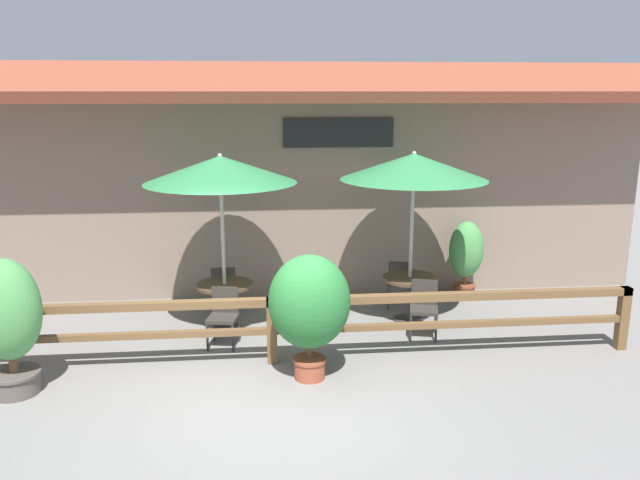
# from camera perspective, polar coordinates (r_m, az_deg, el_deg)

# --- Properties ---
(ground_plane) EXTENTS (60.00, 60.00, 0.00)m
(ground_plane) POSITION_cam_1_polar(r_m,az_deg,el_deg) (8.01, -4.19, -14.21)
(ground_plane) COLOR slate
(building_facade) EXTENTS (14.28, 1.49, 4.23)m
(building_facade) POSITION_cam_1_polar(r_m,az_deg,el_deg) (11.30, -4.89, 5.52)
(building_facade) COLOR gray
(building_facade) RESTS_ON ground
(patio_railing) EXTENTS (10.40, 0.14, 0.95)m
(patio_railing) POSITION_cam_1_polar(r_m,az_deg,el_deg) (8.68, -4.45, -6.93)
(patio_railing) COLOR brown
(patio_railing) RESTS_ON ground
(patio_umbrella_near) EXTENTS (2.33, 2.33, 2.81)m
(patio_umbrella_near) POSITION_cam_1_polar(r_m,az_deg,el_deg) (9.59, -9.10, 6.38)
(patio_umbrella_near) COLOR #B7B2A8
(patio_umbrella_near) RESTS_ON ground
(dining_table_near) EXTENTS (0.89, 0.89, 0.76)m
(dining_table_near) POSITION_cam_1_polar(r_m,az_deg,el_deg) (10.02, -8.69, -4.79)
(dining_table_near) COLOR #4C3826
(dining_table_near) RESTS_ON ground
(chair_near_streetside) EXTENTS (0.49, 0.49, 0.87)m
(chair_near_streetside) POSITION_cam_1_polar(r_m,az_deg,el_deg) (9.44, -8.81, -6.67)
(chair_near_streetside) COLOR #332D28
(chair_near_streetside) RESTS_ON ground
(chair_near_wallside) EXTENTS (0.43, 0.43, 0.87)m
(chair_near_wallside) POSITION_cam_1_polar(r_m,az_deg,el_deg) (10.67, -8.79, -4.30)
(chair_near_wallside) COLOR #332D28
(chair_near_wallside) RESTS_ON ground
(patio_umbrella_middle) EXTENTS (2.33, 2.33, 2.81)m
(patio_umbrella_middle) POSITION_cam_1_polar(r_m,az_deg,el_deg) (9.94, 8.57, 6.64)
(patio_umbrella_middle) COLOR #B7B2A8
(patio_umbrella_middle) RESTS_ON ground
(dining_table_middle) EXTENTS (0.89, 0.89, 0.76)m
(dining_table_middle) POSITION_cam_1_polar(r_m,az_deg,el_deg) (10.35, 8.20, -4.17)
(dining_table_middle) COLOR #4C3826
(dining_table_middle) RESTS_ON ground
(chair_middle_streetside) EXTENTS (0.51, 0.51, 0.87)m
(chair_middle_streetside) POSITION_cam_1_polar(r_m,az_deg,el_deg) (9.81, 9.49, -5.93)
(chair_middle_streetside) COLOR #332D28
(chair_middle_streetside) RESTS_ON ground
(chair_middle_wallside) EXTENTS (0.49, 0.49, 0.87)m
(chair_middle_wallside) POSITION_cam_1_polar(r_m,az_deg,el_deg) (10.98, 7.27, -3.73)
(chair_middle_wallside) COLOR #332D28
(chair_middle_wallside) RESTS_ON ground
(potted_plant_entrance_palm) EXTENTS (1.07, 0.96, 1.68)m
(potted_plant_entrance_palm) POSITION_cam_1_polar(r_m,az_deg,el_deg) (8.10, -0.98, -5.91)
(potted_plant_entrance_palm) COLOR #9E4C33
(potted_plant_entrance_palm) RESTS_ON ground
(potted_plant_corner_fern) EXTENTS (0.82, 0.74, 1.76)m
(potted_plant_corner_fern) POSITION_cam_1_polar(r_m,az_deg,el_deg) (8.61, -26.65, -6.49)
(potted_plant_corner_fern) COLOR #564C47
(potted_plant_corner_fern) RESTS_ON ground
(potted_plant_small_flowering) EXTENTS (0.63, 0.56, 1.44)m
(potted_plant_small_flowering) POSITION_cam_1_polar(r_m,az_deg,el_deg) (11.63, 13.21, -1.25)
(potted_plant_small_flowering) COLOR brown
(potted_plant_small_flowering) RESTS_ON ground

